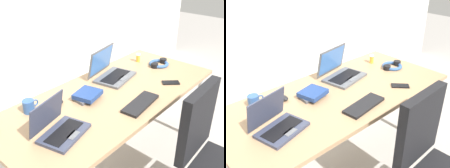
{
  "view_description": "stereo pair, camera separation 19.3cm",
  "coord_description": "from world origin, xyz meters",
  "views": [
    {
      "loc": [
        -1.29,
        -1.12,
        1.72
      ],
      "look_at": [
        0.0,
        0.0,
        0.82
      ],
      "focal_mm": 42.37,
      "sensor_mm": 36.0,
      "label": 1
    },
    {
      "loc": [
        -1.16,
        -1.26,
        1.72
      ],
      "look_at": [
        0.0,
        0.0,
        0.82
      ],
      "focal_mm": 42.37,
      "sensor_mm": 36.0,
      "label": 2
    }
  ],
  "objects": [
    {
      "name": "headphones",
      "position": [
        0.69,
        0.02,
        0.76
      ],
      "size": [
        0.21,
        0.18,
        0.04
      ],
      "color": "#335999",
      "rests_on": "desk"
    },
    {
      "name": "desk",
      "position": [
        0.0,
        0.0,
        0.68
      ],
      "size": [
        1.8,
        0.8,
        0.74
      ],
      "color": "#9E7A56",
      "rests_on": "ground_plane"
    },
    {
      "name": "coffee_mug",
      "position": [
        -0.54,
        0.25,
        0.78
      ],
      "size": [
        0.11,
        0.08,
        0.09
      ],
      "color": "#2D518C",
      "rests_on": "desk"
    },
    {
      "name": "laptop_center",
      "position": [
        0.2,
        0.19,
        0.79
      ],
      "size": [
        0.38,
        0.34,
        0.25
      ],
      "color": "#515459",
      "rests_on": "desk"
    },
    {
      "name": "ground_plane",
      "position": [
        0.0,
        0.0,
        0.0
      ],
      "size": [
        12.0,
        12.0,
        0.0
      ],
      "primitive_type": "plane",
      "color": "gray"
    },
    {
      "name": "pill_bottle",
      "position": [
        0.63,
        0.22,
        0.78
      ],
      "size": [
        0.04,
        0.04,
        0.08
      ],
      "color": "gold",
      "rests_on": "desk"
    },
    {
      "name": "laptop_far_corner",
      "position": [
        -0.56,
        -0.08,
        0.78
      ],
      "size": [
        0.33,
        0.3,
        0.21
      ],
      "color": "#33384C",
      "rests_on": "desk"
    },
    {
      "name": "external_keyboard",
      "position": [
        0.01,
        -0.25,
        0.75
      ],
      "size": [
        0.34,
        0.16,
        0.02
      ],
      "primitive_type": "cube",
      "rotation": [
        0.0,
        0.0,
        0.11
      ],
      "color": "black",
      "rests_on": "desk"
    },
    {
      "name": "computer_mouse",
      "position": [
        -0.35,
        0.2,
        0.76
      ],
      "size": [
        0.07,
        0.1,
        0.03
      ],
      "primitive_type": "ellipsoid",
      "rotation": [
        0.0,
        0.0,
        0.17
      ],
      "color": "black",
      "rests_on": "desk"
    },
    {
      "name": "cell_phone",
      "position": [
        0.44,
        -0.25,
        0.74
      ],
      "size": [
        0.14,
        0.14,
        0.01
      ],
      "primitive_type": "cube",
      "rotation": [
        0.0,
        0.0,
        0.76
      ],
      "color": "black",
      "rests_on": "desk"
    },
    {
      "name": "book_stack",
      "position": [
        -0.17,
        0.08,
        0.77
      ],
      "size": [
        0.21,
        0.2,
        0.05
      ],
      "color": "#4C4C51",
      "rests_on": "desk"
    }
  ]
}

